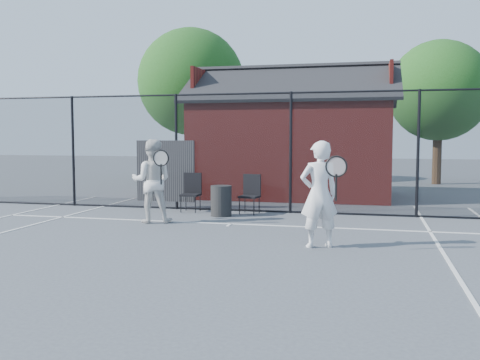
% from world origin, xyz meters
% --- Properties ---
extents(ground, '(80.00, 80.00, 0.00)m').
position_xyz_m(ground, '(0.00, 0.00, 0.00)').
color(ground, '#454A4F').
rests_on(ground, ground).
extents(court_lines, '(11.02, 18.00, 0.01)m').
position_xyz_m(court_lines, '(0.00, -1.32, 0.01)').
color(court_lines, silver).
rests_on(court_lines, ground).
extents(fence, '(22.04, 3.00, 3.00)m').
position_xyz_m(fence, '(-0.30, 5.00, 1.45)').
color(fence, black).
rests_on(fence, ground).
extents(clubhouse, '(6.50, 4.36, 4.19)m').
position_xyz_m(clubhouse, '(0.50, 9.00, 1.61)').
color(clubhouse, maroon).
rests_on(clubhouse, ground).
extents(tree_left, '(4.48, 4.48, 6.44)m').
position_xyz_m(tree_left, '(-4.50, 13.50, 4.19)').
color(tree_left, '#2F2112').
rests_on(tree_left, ground).
extents(tree_right, '(3.97, 3.97, 5.70)m').
position_xyz_m(tree_right, '(5.50, 14.50, 3.71)').
color(tree_right, '#2F2112').
rests_on(tree_right, ground).
extents(player_front, '(0.88, 0.72, 1.83)m').
position_xyz_m(player_front, '(2.08, 1.00, 0.92)').
color(player_front, white).
rests_on(player_front, ground).
extents(player_back, '(1.07, 0.92, 1.84)m').
position_xyz_m(player_back, '(-1.76, 2.82, 0.92)').
color(player_back, silver).
rests_on(player_back, ground).
extents(chair_left, '(0.46, 0.48, 0.96)m').
position_xyz_m(chair_left, '(-1.48, 4.60, 0.48)').
color(chair_left, black).
rests_on(chair_left, ground).
extents(chair_right, '(0.51, 0.53, 0.95)m').
position_xyz_m(chair_right, '(0.05, 4.60, 0.47)').
color(chair_right, black).
rests_on(chair_right, ground).
extents(waste_bin, '(0.57, 0.57, 0.73)m').
position_xyz_m(waste_bin, '(-0.53, 4.10, 0.37)').
color(waste_bin, '#262626').
rests_on(waste_bin, ground).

